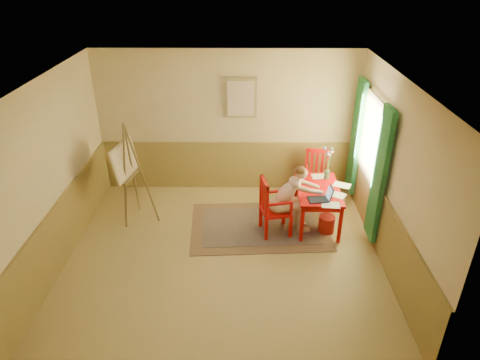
{
  "coord_description": "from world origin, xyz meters",
  "views": [
    {
      "loc": [
        0.31,
        -5.5,
        4.27
      ],
      "look_at": [
        0.25,
        0.55,
        1.05
      ],
      "focal_mm": 31.82,
      "sensor_mm": 36.0,
      "label": 1
    }
  ],
  "objects_px": {
    "chair_left": "(273,207)",
    "chair_back": "(317,176)",
    "figure": "(290,197)",
    "easel": "(127,164)",
    "laptop": "(322,197)",
    "table": "(318,193)"
  },
  "relations": [
    {
      "from": "chair_left",
      "to": "laptop",
      "type": "xyz_separation_m",
      "value": [
        0.78,
        -0.1,
        0.25
      ]
    },
    {
      "from": "table",
      "to": "easel",
      "type": "distance_m",
      "value": 3.33
    },
    {
      "from": "chair_left",
      "to": "figure",
      "type": "height_order",
      "value": "figure"
    },
    {
      "from": "chair_left",
      "to": "figure",
      "type": "bearing_deg",
      "value": 9.47
    },
    {
      "from": "chair_left",
      "to": "chair_back",
      "type": "height_order",
      "value": "chair_left"
    },
    {
      "from": "table",
      "to": "chair_left",
      "type": "distance_m",
      "value": 0.85
    },
    {
      "from": "chair_left",
      "to": "chair_back",
      "type": "xyz_separation_m",
      "value": [
        0.91,
        1.16,
        -0.02
      ]
    },
    {
      "from": "figure",
      "to": "easel",
      "type": "xyz_separation_m",
      "value": [
        -2.79,
        0.39,
        0.41
      ]
    },
    {
      "from": "figure",
      "to": "chair_left",
      "type": "bearing_deg",
      "value": -170.53
    },
    {
      "from": "laptop",
      "to": "table",
      "type": "bearing_deg",
      "value": 88.25
    },
    {
      "from": "laptop",
      "to": "chair_back",
      "type": "bearing_deg",
      "value": 84.19
    },
    {
      "from": "easel",
      "to": "chair_left",
      "type": "bearing_deg",
      "value": -9.92
    },
    {
      "from": "laptop",
      "to": "easel",
      "type": "relative_size",
      "value": 0.22
    },
    {
      "from": "easel",
      "to": "figure",
      "type": "bearing_deg",
      "value": -7.94
    },
    {
      "from": "chair_back",
      "to": "laptop",
      "type": "height_order",
      "value": "chair_back"
    },
    {
      "from": "easel",
      "to": "laptop",
      "type": "bearing_deg",
      "value": -9.26
    },
    {
      "from": "table",
      "to": "easel",
      "type": "bearing_deg",
      "value": 177.42
    },
    {
      "from": "chair_back",
      "to": "figure",
      "type": "bearing_deg",
      "value": -119.18
    },
    {
      "from": "chair_left",
      "to": "chair_back",
      "type": "bearing_deg",
      "value": 51.87
    },
    {
      "from": "table",
      "to": "chair_back",
      "type": "height_order",
      "value": "chair_back"
    },
    {
      "from": "figure",
      "to": "easel",
      "type": "relative_size",
      "value": 0.67
    },
    {
      "from": "laptop",
      "to": "easel",
      "type": "bearing_deg",
      "value": 170.74
    }
  ]
}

